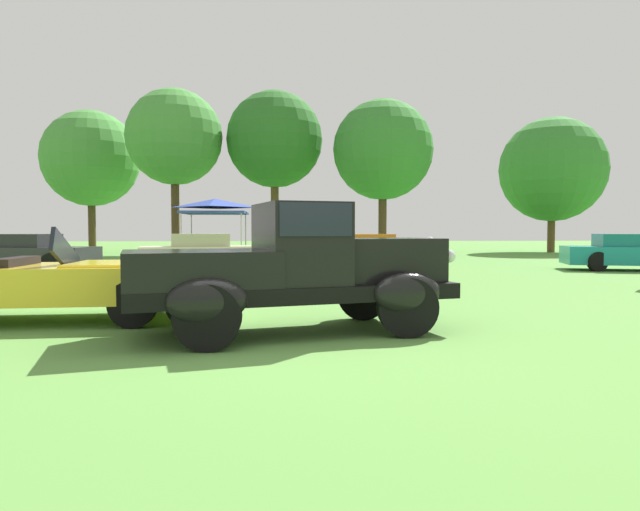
% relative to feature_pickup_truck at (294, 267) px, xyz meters
% --- Properties ---
extents(ground_plane, '(120.00, 120.00, 0.00)m').
position_rel_feature_pickup_truck_xyz_m(ground_plane, '(-0.14, -0.43, -0.86)').
color(ground_plane, '#568C3D').
extents(feature_pickup_truck, '(4.42, 2.64, 1.70)m').
position_rel_feature_pickup_truck_xyz_m(feature_pickup_truck, '(0.00, 0.00, 0.00)').
color(feature_pickup_truck, black).
rests_on(feature_pickup_truck, ground_plane).
extents(neighbor_convertible, '(4.61, 2.02, 1.40)m').
position_rel_feature_pickup_truck_xyz_m(neighbor_convertible, '(-3.53, 1.19, -0.28)').
color(neighbor_convertible, yellow).
rests_on(neighbor_convertible, ground_plane).
extents(show_car_charcoal, '(4.34, 2.34, 1.22)m').
position_rel_feature_pickup_truck_xyz_m(show_car_charcoal, '(-8.51, 11.27, -0.26)').
color(show_car_charcoal, '#28282D').
rests_on(show_car_charcoal, ground_plane).
extents(show_car_cream, '(4.55, 2.55, 1.22)m').
position_rel_feature_pickup_truck_xyz_m(show_car_cream, '(-2.92, 11.79, -0.26)').
color(show_car_cream, beige).
rests_on(show_car_cream, ground_plane).
extents(show_car_orange, '(4.37, 2.47, 1.22)m').
position_rel_feature_pickup_truck_xyz_m(show_car_orange, '(2.36, 10.13, -0.26)').
color(show_car_orange, orange).
rests_on(show_car_orange, ground_plane).
extents(show_car_teal, '(4.58, 2.77, 1.22)m').
position_rel_feature_pickup_truck_xyz_m(show_car_teal, '(11.40, 10.54, -0.26)').
color(show_car_teal, teal).
rests_on(show_car_teal, ground_plane).
extents(canopy_tent_left_field, '(2.75, 2.75, 2.71)m').
position_rel_feature_pickup_truck_xyz_m(canopy_tent_left_field, '(-3.24, 17.18, 1.56)').
color(canopy_tent_left_field, '#B7B7BC').
rests_on(canopy_tent_left_field, ground_plane).
extents(treeline_far_left, '(5.75, 5.75, 8.53)m').
position_rel_feature_pickup_truck_xyz_m(treeline_far_left, '(-11.91, 27.09, 4.78)').
color(treeline_far_left, '#47331E').
rests_on(treeline_far_left, ground_plane).
extents(treeline_mid_left, '(5.16, 5.16, 8.95)m').
position_rel_feature_pickup_truck_xyz_m(treeline_mid_left, '(-6.15, 23.27, 5.48)').
color(treeline_mid_left, '#47331E').
rests_on(treeline_mid_left, ground_plane).
extents(treeline_center, '(5.30, 5.30, 9.00)m').
position_rel_feature_pickup_truck_xyz_m(treeline_center, '(-0.77, 23.65, 5.46)').
color(treeline_center, brown).
rests_on(treeline_center, ground_plane).
extents(treeline_mid_right, '(5.34, 5.34, 8.31)m').
position_rel_feature_pickup_truck_xyz_m(treeline_mid_right, '(5.04, 22.31, 4.75)').
color(treeline_mid_right, '#47331E').
rests_on(treeline_mid_right, ground_plane).
extents(treeline_far_right, '(6.24, 6.24, 8.10)m').
position_rel_feature_pickup_truck_xyz_m(treeline_far_right, '(15.88, 25.34, 4.11)').
color(treeline_far_right, brown).
rests_on(treeline_far_right, ground_plane).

